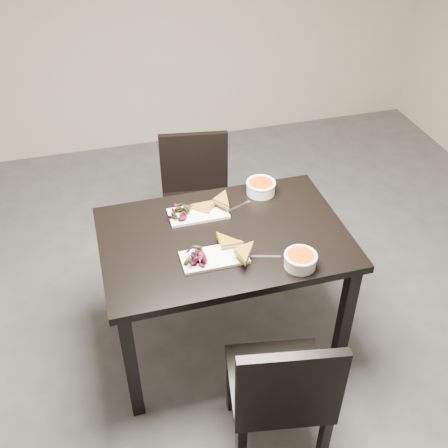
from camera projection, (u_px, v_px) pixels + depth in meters
name	position (u px, v px, depth m)	size (l,w,h in m)	color
ground	(223.00, 359.00, 2.96)	(5.00, 5.00, 0.00)	#47474C
room_shell	(222.00, 18.00, 1.83)	(5.02, 5.02, 2.81)	beige
table	(224.00, 251.00, 2.68)	(1.20, 0.80, 0.75)	black
chair_near	(282.00, 390.00, 2.24)	(0.49, 0.49, 0.85)	black
chair_far	(196.00, 195.00, 3.36)	(0.48, 0.48, 0.85)	black
plate_near	(214.00, 258.00, 2.48)	(0.31, 0.15, 0.02)	white
sandwich_near	(227.00, 248.00, 2.49)	(0.15, 0.11, 0.05)	#B17F25
salad_near	(193.00, 257.00, 2.44)	(0.10, 0.09, 0.04)	black
soup_bowl_near	(300.00, 259.00, 2.43)	(0.15, 0.15, 0.07)	white
cutlery_near	(262.00, 256.00, 2.50)	(0.18, 0.02, 0.00)	silver
plate_far	(198.00, 214.00, 2.75)	(0.30, 0.15, 0.01)	white
sandwich_far	(211.00, 208.00, 2.73)	(0.15, 0.11, 0.05)	#B17F25
salad_far	(179.00, 212.00, 2.71)	(0.09, 0.08, 0.04)	black
soup_bowl_far	(261.00, 187.00, 2.88)	(0.16, 0.16, 0.07)	white
cutlery_far	(236.00, 208.00, 2.80)	(0.18, 0.02, 0.00)	silver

